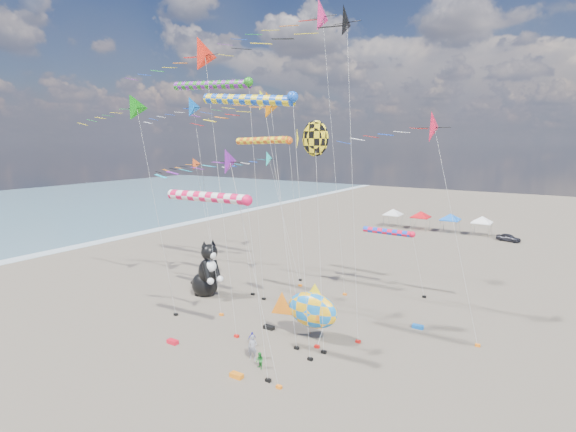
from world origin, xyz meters
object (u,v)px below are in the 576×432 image
at_px(child_green, 260,361).
at_px(parked_car, 508,238).
at_px(person_adult, 253,347).
at_px(child_blue, 252,339).
at_px(cat_inflatable, 207,267).
at_px(fish_inflatable, 312,310).

distance_m(child_green, parked_car, 53.57).
distance_m(person_adult, child_green, 1.51).
bearing_deg(person_adult, child_blue, 104.74).
xyz_separation_m(person_adult, child_blue, (-1.36, 1.73, -0.36)).
relative_size(person_adult, child_blue, 1.65).
height_order(child_green, child_blue, child_green).
distance_m(cat_inflatable, fish_inflatable, 14.28).
distance_m(person_adult, child_blue, 2.23).
xyz_separation_m(child_green, child_blue, (-2.58, 2.56, -0.04)).
bearing_deg(cat_inflatable, person_adult, -18.02).
bearing_deg(cat_inflatable, parked_car, 79.50).
height_order(cat_inflatable, fish_inflatable, cat_inflatable).
distance_m(child_green, child_blue, 3.64).
relative_size(fish_inflatable, child_blue, 5.23).
bearing_deg(parked_car, person_adult, -174.69).
distance_m(cat_inflatable, child_blue, 12.70).
xyz_separation_m(cat_inflatable, fish_inflatable, (13.89, -3.28, -0.46)).
relative_size(child_green, child_blue, 1.07).
distance_m(fish_inflatable, parked_car, 47.68).
relative_size(cat_inflatable, child_green, 4.96).
height_order(child_blue, parked_car, parked_car).
height_order(person_adult, parked_car, person_adult).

